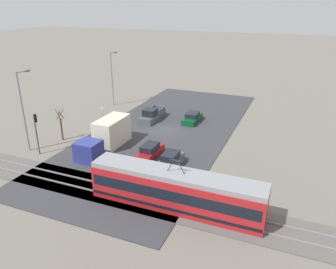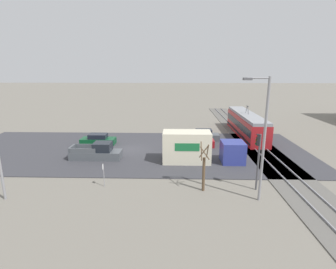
{
  "view_description": "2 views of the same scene",
  "coord_description": "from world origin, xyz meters",
  "px_view_note": "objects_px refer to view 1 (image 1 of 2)",
  "views": [
    {
      "loc": [
        -16.59,
        38.93,
        16.64
      ],
      "look_at": [
        -2.84,
        5.82,
        2.07
      ],
      "focal_mm": 35.0,
      "sensor_mm": 36.0,
      "label": 1
    },
    {
      "loc": [
        31.48,
        5.61,
        10.02
      ],
      "look_at": [
        -0.36,
        4.7,
        1.98
      ],
      "focal_mm": 28.0,
      "sensor_mm": 36.0,
      "label": 2
    }
  ],
  "objects_px": {
    "box_truck": "(107,136)",
    "sedan_car_0": "(150,152)",
    "street_lamp_mid_block": "(112,76)",
    "sedan_car_1": "(170,161)",
    "street_lamp_near_crossing": "(23,107)",
    "sedan_car_2": "(192,118)",
    "no_parking_sign": "(102,112)",
    "pickup_truck": "(152,115)",
    "street_tree": "(61,126)",
    "traffic_light_pole": "(36,128)",
    "light_rail_tram": "(176,190)"
  },
  "relations": [
    {
      "from": "pickup_truck",
      "to": "street_lamp_mid_block",
      "type": "distance_m",
      "value": 11.48
    },
    {
      "from": "light_rail_tram",
      "to": "sedan_car_1",
      "type": "bearing_deg",
      "value": -64.41
    },
    {
      "from": "traffic_light_pole",
      "to": "no_parking_sign",
      "type": "xyz_separation_m",
      "value": [
        -0.25,
        -13.01,
        -1.91
      ]
    },
    {
      "from": "sedan_car_1",
      "to": "traffic_light_pole",
      "type": "relative_size",
      "value": 0.89
    },
    {
      "from": "pickup_truck",
      "to": "street_lamp_mid_block",
      "type": "bearing_deg",
      "value": -26.56
    },
    {
      "from": "sedan_car_2",
      "to": "no_parking_sign",
      "type": "distance_m",
      "value": 13.57
    },
    {
      "from": "sedan_car_0",
      "to": "street_lamp_near_crossing",
      "type": "distance_m",
      "value": 15.46
    },
    {
      "from": "traffic_light_pole",
      "to": "street_lamp_near_crossing",
      "type": "bearing_deg",
      "value": -12.89
    },
    {
      "from": "box_truck",
      "to": "traffic_light_pole",
      "type": "xyz_separation_m",
      "value": [
        6.55,
        4.38,
        1.54
      ]
    },
    {
      "from": "street_tree",
      "to": "no_parking_sign",
      "type": "relative_size",
      "value": 2.02
    },
    {
      "from": "pickup_truck",
      "to": "sedan_car_1",
      "type": "xyz_separation_m",
      "value": [
        -8.23,
        12.87,
        -0.06
      ]
    },
    {
      "from": "box_truck",
      "to": "sedan_car_2",
      "type": "xyz_separation_m",
      "value": [
        -6.58,
        -12.87,
        -0.98
      ]
    },
    {
      "from": "light_rail_tram",
      "to": "pickup_truck",
      "type": "relative_size",
      "value": 2.67
    },
    {
      "from": "pickup_truck",
      "to": "street_tree",
      "type": "height_order",
      "value": "street_tree"
    },
    {
      "from": "traffic_light_pole",
      "to": "street_lamp_near_crossing",
      "type": "xyz_separation_m",
      "value": [
        1.84,
        -0.42,
        2.22
      ]
    },
    {
      "from": "sedan_car_1",
      "to": "sedan_car_2",
      "type": "relative_size",
      "value": 0.95
    },
    {
      "from": "light_rail_tram",
      "to": "street_lamp_mid_block",
      "type": "xyz_separation_m",
      "value": [
        20.99,
        -24.41,
        3.4
      ]
    },
    {
      "from": "pickup_truck",
      "to": "street_lamp_near_crossing",
      "type": "bearing_deg",
      "value": 59.16
    },
    {
      "from": "light_rail_tram",
      "to": "sedan_car_0",
      "type": "height_order",
      "value": "light_rail_tram"
    },
    {
      "from": "pickup_truck",
      "to": "sedan_car_2",
      "type": "relative_size",
      "value": 1.25
    },
    {
      "from": "sedan_car_0",
      "to": "sedan_car_2",
      "type": "height_order",
      "value": "sedan_car_0"
    },
    {
      "from": "street_lamp_near_crossing",
      "to": "pickup_truck",
      "type": "bearing_deg",
      "value": -120.84
    },
    {
      "from": "sedan_car_1",
      "to": "street_lamp_mid_block",
      "type": "height_order",
      "value": "street_lamp_mid_block"
    },
    {
      "from": "street_lamp_mid_block",
      "to": "street_lamp_near_crossing",
      "type": "bearing_deg",
      "value": 91.19
    },
    {
      "from": "street_lamp_mid_block",
      "to": "street_tree",
      "type": "bearing_deg",
      "value": 97.01
    },
    {
      "from": "pickup_truck",
      "to": "sedan_car_0",
      "type": "bearing_deg",
      "value": 114.04
    },
    {
      "from": "box_truck",
      "to": "no_parking_sign",
      "type": "xyz_separation_m",
      "value": [
        6.3,
        -8.63,
        -0.37
      ]
    },
    {
      "from": "pickup_truck",
      "to": "sedan_car_0",
      "type": "height_order",
      "value": "pickup_truck"
    },
    {
      "from": "pickup_truck",
      "to": "box_truck",
      "type": "bearing_deg",
      "value": 86.41
    },
    {
      "from": "sedan_car_0",
      "to": "street_lamp_mid_block",
      "type": "distance_m",
      "value": 22.46
    },
    {
      "from": "sedan_car_1",
      "to": "street_lamp_near_crossing",
      "type": "xyz_separation_m",
      "value": [
        17.33,
        2.37,
        4.66
      ]
    },
    {
      "from": "sedan_car_2",
      "to": "street_tree",
      "type": "bearing_deg",
      "value": -136.34
    },
    {
      "from": "pickup_truck",
      "to": "street_lamp_mid_block",
      "type": "xyz_separation_m",
      "value": [
        9.52,
        -4.76,
        4.32
      ]
    },
    {
      "from": "sedan_car_0",
      "to": "no_parking_sign",
      "type": "relative_size",
      "value": 2.18
    },
    {
      "from": "pickup_truck",
      "to": "sedan_car_1",
      "type": "height_order",
      "value": "pickup_truck"
    },
    {
      "from": "light_rail_tram",
      "to": "sedan_car_1",
      "type": "height_order",
      "value": "light_rail_tram"
    },
    {
      "from": "street_tree",
      "to": "no_parking_sign",
      "type": "xyz_separation_m",
      "value": [
        -0.54,
        -8.57,
        -0.63
      ]
    },
    {
      "from": "box_truck",
      "to": "sedan_car_1",
      "type": "height_order",
      "value": "box_truck"
    },
    {
      "from": "light_rail_tram",
      "to": "no_parking_sign",
      "type": "relative_size",
      "value": 7.34
    },
    {
      "from": "street_tree",
      "to": "street_lamp_mid_block",
      "type": "height_order",
      "value": "street_lamp_mid_block"
    },
    {
      "from": "sedan_car_1",
      "to": "street_lamp_mid_block",
      "type": "distance_m",
      "value": 25.39
    },
    {
      "from": "traffic_light_pole",
      "to": "street_lamp_mid_block",
      "type": "distance_m",
      "value": 20.63
    },
    {
      "from": "sedan_car_0",
      "to": "sedan_car_1",
      "type": "xyz_separation_m",
      "value": [
        -3.04,
        1.23,
        0.01
      ]
    },
    {
      "from": "box_truck",
      "to": "sedan_car_0",
      "type": "distance_m",
      "value": 5.98
    },
    {
      "from": "pickup_truck",
      "to": "street_tree",
      "type": "relative_size",
      "value": 1.36
    },
    {
      "from": "sedan_car_0",
      "to": "no_parking_sign",
      "type": "height_order",
      "value": "no_parking_sign"
    },
    {
      "from": "sedan_car_1",
      "to": "sedan_car_2",
      "type": "height_order",
      "value": "sedan_car_1"
    },
    {
      "from": "sedan_car_0",
      "to": "street_lamp_near_crossing",
      "type": "bearing_deg",
      "value": -165.84
    },
    {
      "from": "sedan_car_2",
      "to": "light_rail_tram",
      "type": "bearing_deg",
      "value": -75.21
    },
    {
      "from": "street_lamp_mid_block",
      "to": "box_truck",
      "type": "bearing_deg",
      "value": 118.77
    }
  ]
}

